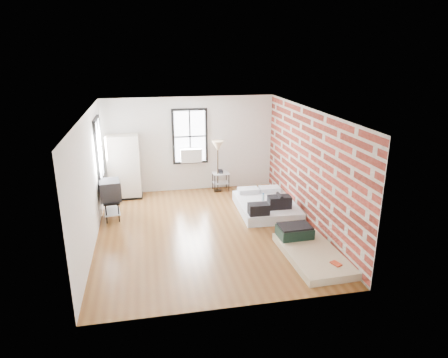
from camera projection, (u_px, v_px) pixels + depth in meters
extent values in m
plane|color=brown|center=(206.00, 231.00, 9.44)|extent=(6.00, 6.00, 0.00)
cube|color=silver|center=(190.00, 144.00, 11.80)|extent=(5.00, 0.01, 2.80)
cube|color=silver|center=(234.00, 231.00, 6.21)|extent=(5.00, 0.01, 2.80)
cube|color=silver|center=(90.00, 181.00, 8.54)|extent=(0.01, 6.00, 2.80)
cube|color=maroon|center=(309.00, 168.00, 9.47)|extent=(0.02, 6.00, 2.80)
cube|color=white|center=(204.00, 112.00, 8.57)|extent=(5.00, 6.00, 0.01)
cube|color=white|center=(190.00, 136.00, 11.68)|extent=(0.90, 0.02, 1.50)
cube|color=black|center=(173.00, 137.00, 11.61)|extent=(0.07, 0.08, 1.64)
cube|color=black|center=(206.00, 136.00, 11.79)|extent=(0.07, 0.08, 1.64)
cube|color=black|center=(189.00, 109.00, 11.45)|extent=(0.90, 0.08, 0.07)
cube|color=black|center=(191.00, 162.00, 11.94)|extent=(0.90, 0.08, 0.07)
cube|color=black|center=(190.00, 137.00, 11.67)|extent=(0.04, 0.02, 1.50)
cube|color=black|center=(190.00, 137.00, 11.67)|extent=(0.90, 0.02, 0.04)
cube|color=white|center=(191.00, 155.00, 11.73)|extent=(0.62, 0.30, 0.40)
cube|color=white|center=(99.00, 150.00, 10.15)|extent=(0.02, 0.90, 1.50)
cube|color=black|center=(97.00, 154.00, 9.70)|extent=(0.08, 0.07, 1.64)
cube|color=black|center=(100.00, 145.00, 10.60)|extent=(0.08, 0.07, 1.64)
cube|color=black|center=(95.00, 119.00, 9.91)|extent=(0.08, 0.90, 0.07)
cube|color=black|center=(101.00, 179.00, 10.39)|extent=(0.08, 0.90, 0.07)
cube|color=black|center=(100.00, 150.00, 10.16)|extent=(0.02, 0.04, 1.50)
cube|color=black|center=(100.00, 150.00, 10.16)|extent=(0.02, 0.90, 0.04)
cube|color=white|center=(266.00, 206.00, 10.56)|extent=(1.49, 2.00, 0.26)
cube|color=white|center=(248.00, 190.00, 11.18)|extent=(0.58, 0.37, 0.12)
cube|color=white|center=(270.00, 189.00, 11.28)|extent=(0.58, 0.37, 0.12)
cube|color=black|center=(279.00, 202.00, 10.07)|extent=(0.58, 0.34, 0.31)
cylinder|color=black|center=(280.00, 195.00, 10.02)|extent=(0.09, 0.36, 0.08)
cube|color=black|center=(259.00, 209.00, 9.69)|extent=(0.50, 0.32, 0.27)
cylinder|color=silver|center=(263.00, 198.00, 10.42)|extent=(0.07, 0.07, 0.23)
cylinder|color=#175CA6|center=(263.00, 194.00, 10.38)|extent=(0.04, 0.04, 0.03)
cube|color=beige|center=(313.00, 255.00, 8.18)|extent=(1.11, 2.01, 0.16)
cube|color=black|center=(295.00, 232.00, 8.77)|extent=(0.75, 0.55, 0.23)
cube|color=black|center=(295.00, 226.00, 8.73)|extent=(0.70, 0.50, 0.04)
cube|color=#B93A1D|center=(336.00, 264.00, 7.66)|extent=(0.20, 0.24, 0.03)
cube|color=black|center=(126.00, 196.00, 11.55)|extent=(0.94, 0.55, 0.06)
cube|color=beige|center=(124.00, 166.00, 11.26)|extent=(0.89, 0.51, 1.77)
cylinder|color=black|center=(215.00, 184.00, 11.85)|extent=(0.02, 0.02, 0.54)
cylinder|color=black|center=(229.00, 183.00, 11.95)|extent=(0.02, 0.02, 0.54)
cylinder|color=black|center=(213.00, 181.00, 12.16)|extent=(0.02, 0.02, 0.54)
cylinder|color=black|center=(226.00, 180.00, 12.26)|extent=(0.02, 0.02, 0.54)
cube|color=silver|center=(221.00, 173.00, 11.97)|extent=(0.50, 0.41, 0.02)
cube|color=silver|center=(221.00, 182.00, 12.06)|extent=(0.48, 0.39, 0.02)
cube|color=black|center=(221.00, 171.00, 11.95)|extent=(0.12, 0.18, 0.10)
cylinder|color=black|center=(218.00, 191.00, 12.05)|extent=(0.22, 0.22, 0.03)
cylinder|color=black|center=(218.00, 169.00, 11.84)|extent=(0.03, 0.03, 1.33)
cone|color=tan|center=(218.00, 146.00, 11.62)|extent=(0.33, 0.33, 0.29)
cylinder|color=black|center=(106.00, 214.00, 9.75)|extent=(0.03, 0.03, 0.49)
cylinder|color=black|center=(119.00, 213.00, 9.84)|extent=(0.03, 0.03, 0.49)
cylinder|color=black|center=(105.00, 206.00, 10.29)|extent=(0.03, 0.03, 0.49)
cylinder|color=black|center=(117.00, 204.00, 10.38)|extent=(0.03, 0.03, 0.49)
cube|color=black|center=(111.00, 200.00, 9.99)|extent=(0.48, 0.75, 0.03)
cube|color=silver|center=(112.00, 211.00, 10.08)|extent=(0.46, 0.73, 0.02)
cube|color=black|center=(110.00, 190.00, 9.91)|extent=(0.56, 0.63, 0.49)
cube|color=black|center=(120.00, 189.00, 9.98)|extent=(0.08, 0.47, 0.40)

